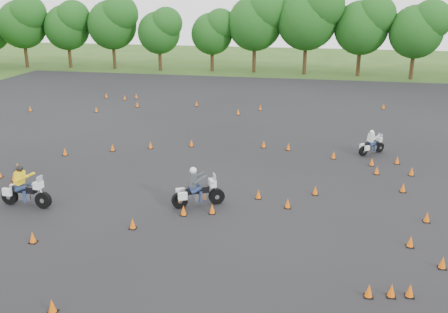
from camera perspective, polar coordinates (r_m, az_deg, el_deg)
ground at (r=23.51m, az=-1.90°, el=-5.81°), size 140.00×140.00×0.00m
asphalt_pad at (r=28.97m, az=0.77°, el=-1.01°), size 62.00×62.00×0.00m
treeline at (r=56.76m, az=8.96°, el=13.17°), size 86.57×32.42×11.16m
traffic_cones at (r=28.43m, az=1.18°, el=-0.92°), size 36.34×32.98×0.45m
rider_grey at (r=23.29m, az=-2.98°, el=-3.43°), size 2.61×1.85×1.96m
rider_yellow at (r=25.01m, az=-21.84°, el=-3.20°), size 2.61×0.94×1.98m
rider_white at (r=32.11m, az=16.56°, el=1.63°), size 1.92×1.82×1.57m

